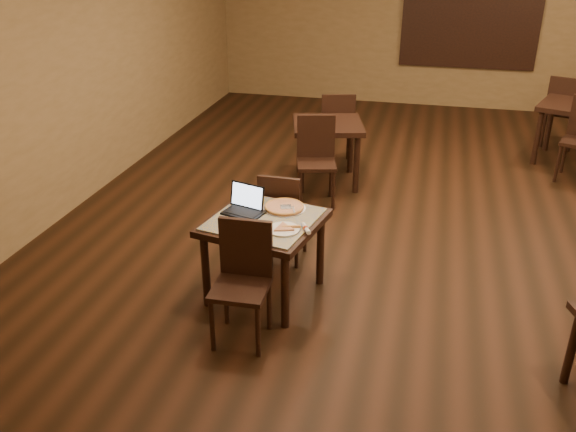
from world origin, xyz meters
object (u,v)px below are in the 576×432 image
(chair_main_far, at_px, (282,213))
(other_table_a_chair_far, at_px, (563,108))
(other_table_a, at_px, (574,114))
(other_table_b_chair_near, at_px, (316,155))
(other_table_b, at_px, (328,133))
(tiled_table, at_px, (264,229))
(laptop, at_px, (245,205))
(other_table_b_chair_far, at_px, (337,125))
(chair_main_near, at_px, (243,274))
(pizza_pan, at_px, (284,208))

(chair_main_far, bearing_deg, other_table_a_chair_far, -125.17)
(chair_main_far, height_order, other_table_a, chair_main_far)
(other_table_a, bearing_deg, other_table_b_chair_near, -125.89)
(other_table_a_chair_far, relative_size, other_table_b, 1.03)
(other_table_a, height_order, other_table_b_chair_near, other_table_b_chair_near)
(other_table_a_chair_far, bearing_deg, tiled_table, 77.26)
(laptop, height_order, other_table_b_chair_far, other_table_b_chair_far)
(other_table_a, relative_size, other_table_b_chair_far, 1.09)
(other_table_b_chair_far, bearing_deg, other_table_b_chair_near, 73.46)
(chair_main_near, bearing_deg, other_table_b, 87.28)
(chair_main_far, xyz_separation_m, other_table_b, (0.05, 2.16, 0.14))
(other_table_a_chair_far, bearing_deg, other_table_a, 112.91)
(chair_main_near, bearing_deg, laptop, 103.58)
(chair_main_near, bearing_deg, other_table_a_chair_far, 58.41)
(chair_main_far, relative_size, laptop, 2.42)
(chair_main_near, distance_m, other_table_b_chair_near, 2.78)
(other_table_b_chair_near, bearing_deg, laptop, -110.73)
(tiled_table, distance_m, chair_main_near, 0.62)
(chair_main_far, bearing_deg, other_table_a, -129.84)
(tiled_table, distance_m, other_table_a, 5.39)
(chair_main_far, xyz_separation_m, pizza_pan, (0.12, -0.38, 0.24))
(laptop, height_order, other_table_b, laptop)
(other_table_b_chair_near, distance_m, other_table_b_chair_far, 1.22)
(laptop, height_order, pizza_pan, laptop)
(tiled_table, height_order, other_table_b, other_table_b)
(laptop, relative_size, other_table_b, 0.37)
(tiled_table, distance_m, laptop, 0.28)
(pizza_pan, xyz_separation_m, other_table_b, (-0.07, 2.53, -0.10))
(laptop, bearing_deg, other_table_a_chair_far, 70.84)
(pizza_pan, distance_m, other_table_b, 2.54)
(chair_main_far, distance_m, other_table_b_chair_near, 1.55)
(other_table_a_chair_far, distance_m, other_table_b_chair_far, 3.49)
(other_table_b_chair_near, bearing_deg, other_table_a, 19.72)
(chair_main_near, height_order, pizza_pan, chair_main_near)
(laptop, distance_m, other_table_a_chair_far, 5.92)
(chair_main_near, height_order, other_table_a, chair_main_near)
(laptop, xyz_separation_m, other_table_b, (0.25, 2.67, -0.16))
(tiled_table, height_order, pizza_pan, pizza_pan)
(chair_main_near, bearing_deg, other_table_b_chair_near, 87.55)
(tiled_table, bearing_deg, pizza_pan, 74.73)
(laptop, distance_m, other_table_b_chair_near, 2.09)
(chair_main_near, xyz_separation_m, other_table_b_chair_far, (0.08, 3.99, 0.03))
(laptop, distance_m, other_table_b_chair_far, 3.30)
(chair_main_far, bearing_deg, pizza_pan, 108.99)
(laptop, relative_size, other_table_a, 0.34)
(pizza_pan, distance_m, other_table_a_chair_far, 5.63)
(tiled_table, bearing_deg, other_table_b, 100.24)
(tiled_table, relative_size, chair_main_near, 1.09)
(chair_main_near, bearing_deg, other_table_b_chair_far, 87.10)
(other_table_b_chair_far, bearing_deg, laptop, 70.82)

